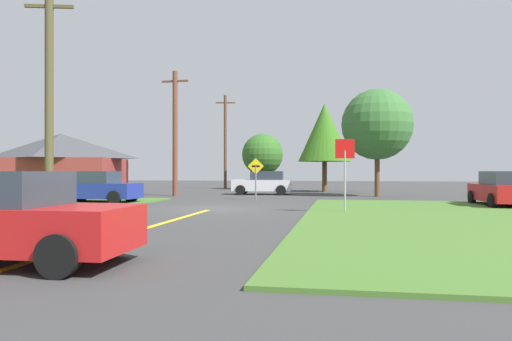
{
  "coord_description": "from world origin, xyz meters",
  "views": [
    {
      "loc": [
        5.46,
        -20.36,
        1.62
      ],
      "look_at": [
        1.22,
        3.54,
        1.66
      ],
      "focal_mm": 33.91,
      "sensor_mm": 36.0,
      "label": 1
    }
  ],
  "objects_px": {
    "car_approaching_junction": "(263,183)",
    "utility_pole_far": "(225,140)",
    "utility_pole_near": "(49,98)",
    "utility_pole_mid": "(175,132)",
    "oak_tree_left": "(377,125)",
    "stop_sign": "(345,161)",
    "barn": "(61,165)",
    "parked_car_near_building": "(96,187)",
    "car_on_crossroad": "(504,189)",
    "direction_sign": "(256,174)",
    "pine_tree_center": "(263,155)",
    "car_behind_on_main_road": "(3,218)",
    "oak_tree_right": "(325,133)"
  },
  "relations": [
    {
      "from": "utility_pole_far",
      "to": "oak_tree_left",
      "type": "relative_size",
      "value": 1.27
    },
    {
      "from": "stop_sign",
      "to": "direction_sign",
      "type": "relative_size",
      "value": 1.21
    },
    {
      "from": "barn",
      "to": "car_behind_on_main_road",
      "type": "bearing_deg",
      "value": -60.01
    },
    {
      "from": "stop_sign",
      "to": "barn",
      "type": "relative_size",
      "value": 0.34
    },
    {
      "from": "car_on_crossroad",
      "to": "direction_sign",
      "type": "xyz_separation_m",
      "value": [
        -11.97,
        3.24,
        0.65
      ]
    },
    {
      "from": "parked_car_near_building",
      "to": "utility_pole_mid",
      "type": "relative_size",
      "value": 0.54
    },
    {
      "from": "car_approaching_junction",
      "to": "utility_pole_far",
      "type": "bearing_deg",
      "value": -67.55
    },
    {
      "from": "oak_tree_left",
      "to": "pine_tree_center",
      "type": "xyz_separation_m",
      "value": [
        -9.11,
        10.63,
        -1.49
      ]
    },
    {
      "from": "car_behind_on_main_road",
      "to": "utility_pole_near",
      "type": "xyz_separation_m",
      "value": [
        -5.1,
        9.12,
        3.58
      ]
    },
    {
      "from": "utility_pole_far",
      "to": "barn",
      "type": "height_order",
      "value": "utility_pole_far"
    },
    {
      "from": "utility_pole_near",
      "to": "oak_tree_left",
      "type": "relative_size",
      "value": 1.25
    },
    {
      "from": "utility_pole_near",
      "to": "direction_sign",
      "type": "bearing_deg",
      "value": 58.3
    },
    {
      "from": "car_approaching_junction",
      "to": "utility_pole_near",
      "type": "bearing_deg",
      "value": 67.29
    },
    {
      "from": "car_on_crossroad",
      "to": "utility_pole_mid",
      "type": "distance_m",
      "value": 19.51
    },
    {
      "from": "car_behind_on_main_road",
      "to": "direction_sign",
      "type": "xyz_separation_m",
      "value": [
        1.08,
        19.12,
        0.65
      ]
    },
    {
      "from": "utility_pole_mid",
      "to": "utility_pole_far",
      "type": "relative_size",
      "value": 0.94
    },
    {
      "from": "parked_car_near_building",
      "to": "utility_pole_mid",
      "type": "height_order",
      "value": "utility_pole_mid"
    },
    {
      "from": "pine_tree_center",
      "to": "stop_sign",
      "type": "bearing_deg",
      "value": -73.22
    },
    {
      "from": "car_on_crossroad",
      "to": "pine_tree_center",
      "type": "distance_m",
      "value": 23.57
    },
    {
      "from": "utility_pole_far",
      "to": "oak_tree_left",
      "type": "distance_m",
      "value": 17.77
    },
    {
      "from": "utility_pole_mid",
      "to": "oak_tree_left",
      "type": "distance_m",
      "value": 13.04
    },
    {
      "from": "direction_sign",
      "to": "car_behind_on_main_road",
      "type": "bearing_deg",
      "value": -93.23
    },
    {
      "from": "car_on_crossroad",
      "to": "pine_tree_center",
      "type": "xyz_separation_m",
      "value": [
        -14.12,
        18.73,
        2.28
      ]
    },
    {
      "from": "utility_pole_far",
      "to": "stop_sign",
      "type": "bearing_deg",
      "value": -66.53
    },
    {
      "from": "stop_sign",
      "to": "utility_pole_mid",
      "type": "relative_size",
      "value": 0.35
    },
    {
      "from": "pine_tree_center",
      "to": "utility_pole_far",
      "type": "bearing_deg",
      "value": 157.09
    },
    {
      "from": "pine_tree_center",
      "to": "car_approaching_junction",
      "type": "bearing_deg",
      "value": -80.4
    },
    {
      "from": "direction_sign",
      "to": "oak_tree_left",
      "type": "height_order",
      "value": "oak_tree_left"
    },
    {
      "from": "stop_sign",
      "to": "barn",
      "type": "height_order",
      "value": "barn"
    },
    {
      "from": "stop_sign",
      "to": "utility_pole_near",
      "type": "bearing_deg",
      "value": 2.55
    },
    {
      "from": "car_approaching_junction",
      "to": "utility_pole_mid",
      "type": "relative_size",
      "value": 0.51
    },
    {
      "from": "utility_pole_near",
      "to": "parked_car_near_building",
      "type": "bearing_deg",
      "value": 102.5
    },
    {
      "from": "parked_car_near_building",
      "to": "car_approaching_junction",
      "type": "xyz_separation_m",
      "value": [
        6.88,
        10.49,
        -0.0
      ]
    },
    {
      "from": "oak_tree_left",
      "to": "parked_car_near_building",
      "type": "bearing_deg",
      "value": -148.49
    },
    {
      "from": "utility_pole_near",
      "to": "barn",
      "type": "height_order",
      "value": "utility_pole_near"
    },
    {
      "from": "car_on_crossroad",
      "to": "utility_pole_near",
      "type": "relative_size",
      "value": 0.51
    },
    {
      "from": "parked_car_near_building",
      "to": "oak_tree_left",
      "type": "xyz_separation_m",
      "value": [
        14.47,
        8.87,
        3.78
      ]
    },
    {
      "from": "utility_pole_mid",
      "to": "oak_tree_right",
      "type": "xyz_separation_m",
      "value": [
        9.43,
        7.97,
        0.46
      ]
    },
    {
      "from": "pine_tree_center",
      "to": "barn",
      "type": "height_order",
      "value": "pine_tree_center"
    },
    {
      "from": "stop_sign",
      "to": "utility_pole_mid",
      "type": "xyz_separation_m",
      "value": [
        -10.87,
        11.31,
        2.18
      ]
    },
    {
      "from": "utility_pole_mid",
      "to": "oak_tree_left",
      "type": "height_order",
      "value": "utility_pole_mid"
    },
    {
      "from": "parked_car_near_building",
      "to": "car_on_crossroad",
      "type": "height_order",
      "value": "same"
    },
    {
      "from": "car_on_crossroad",
      "to": "oak_tree_left",
      "type": "xyz_separation_m",
      "value": [
        -5.01,
        8.1,
        3.77
      ]
    },
    {
      "from": "stop_sign",
      "to": "utility_pole_mid",
      "type": "distance_m",
      "value": 15.84
    },
    {
      "from": "car_approaching_junction",
      "to": "car_on_crossroad",
      "type": "bearing_deg",
      "value": 138.28
    },
    {
      "from": "utility_pole_far",
      "to": "barn",
      "type": "distance_m",
      "value": 16.48
    },
    {
      "from": "car_approaching_junction",
      "to": "direction_sign",
      "type": "relative_size",
      "value": 1.77
    },
    {
      "from": "car_behind_on_main_road",
      "to": "utility_pole_near",
      "type": "relative_size",
      "value": 0.52
    },
    {
      "from": "car_approaching_junction",
      "to": "pine_tree_center",
      "type": "relative_size",
      "value": 0.85
    },
    {
      "from": "utility_pole_near",
      "to": "utility_pole_mid",
      "type": "distance_m",
      "value": 13.55
    }
  ]
}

